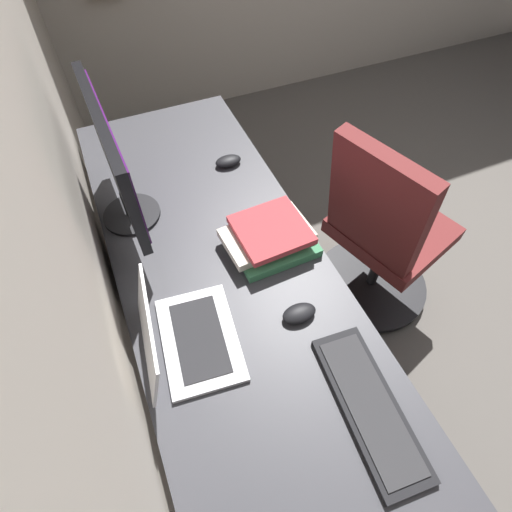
{
  "coord_description": "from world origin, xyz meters",
  "views": [
    {
      "loc": [
        -0.64,
        1.8,
        1.8
      ],
      "look_at": [
        -0.04,
        1.55,
        0.95
      ],
      "focal_mm": 28.59,
      "sensor_mm": 36.0,
      "label": 1
    }
  ],
  "objects_px": {
    "monitor_primary": "(114,161)",
    "mouse_main": "(299,313)",
    "keyboard_main": "(369,406)",
    "mouse_spare": "(228,161)",
    "book_stack_near": "(271,237)",
    "laptop_left": "(180,337)",
    "office_chair": "(381,239)",
    "drawer_pedestal": "(207,285)"
  },
  "relations": [
    {
      "from": "drawer_pedestal",
      "to": "mouse_spare",
      "type": "distance_m",
      "value": 0.52
    },
    {
      "from": "laptop_left",
      "to": "office_chair",
      "type": "height_order",
      "value": "office_chair"
    },
    {
      "from": "office_chair",
      "to": "book_stack_near",
      "type": "bearing_deg",
      "value": 94.53
    },
    {
      "from": "drawer_pedestal",
      "to": "keyboard_main",
      "type": "height_order",
      "value": "keyboard_main"
    },
    {
      "from": "keyboard_main",
      "to": "mouse_spare",
      "type": "distance_m",
      "value": 1.03
    },
    {
      "from": "keyboard_main",
      "to": "mouse_spare",
      "type": "relative_size",
      "value": 4.13
    },
    {
      "from": "keyboard_main",
      "to": "book_stack_near",
      "type": "xyz_separation_m",
      "value": [
        0.59,
        0.01,
        0.03
      ]
    },
    {
      "from": "mouse_spare",
      "to": "mouse_main",
      "type": "bearing_deg",
      "value": 176.11
    },
    {
      "from": "book_stack_near",
      "to": "mouse_spare",
      "type": "bearing_deg",
      "value": -2.07
    },
    {
      "from": "monitor_primary",
      "to": "laptop_left",
      "type": "xyz_separation_m",
      "value": [
        -0.55,
        -0.02,
        -0.2
      ]
    },
    {
      "from": "laptop_left",
      "to": "office_chair",
      "type": "xyz_separation_m",
      "value": [
        0.28,
        -0.93,
        -0.32
      ]
    },
    {
      "from": "drawer_pedestal",
      "to": "monitor_primary",
      "type": "bearing_deg",
      "value": 54.55
    },
    {
      "from": "book_stack_near",
      "to": "office_chair",
      "type": "bearing_deg",
      "value": -85.47
    },
    {
      "from": "mouse_main",
      "to": "mouse_spare",
      "type": "bearing_deg",
      "value": -3.89
    },
    {
      "from": "mouse_main",
      "to": "mouse_spare",
      "type": "distance_m",
      "value": 0.72
    },
    {
      "from": "monitor_primary",
      "to": "keyboard_main",
      "type": "height_order",
      "value": "monitor_primary"
    },
    {
      "from": "monitor_primary",
      "to": "keyboard_main",
      "type": "xyz_separation_m",
      "value": [
        -0.9,
        -0.41,
        -0.24
      ]
    },
    {
      "from": "mouse_main",
      "to": "office_chair",
      "type": "height_order",
      "value": "office_chair"
    },
    {
      "from": "keyboard_main",
      "to": "mouse_main",
      "type": "bearing_deg",
      "value": 8.68
    },
    {
      "from": "keyboard_main",
      "to": "office_chair",
      "type": "distance_m",
      "value": 0.87
    },
    {
      "from": "mouse_spare",
      "to": "book_stack_near",
      "type": "distance_m",
      "value": 0.44
    },
    {
      "from": "drawer_pedestal",
      "to": "mouse_spare",
      "type": "bearing_deg",
      "value": -40.21
    },
    {
      "from": "keyboard_main",
      "to": "office_chair",
      "type": "height_order",
      "value": "office_chair"
    },
    {
      "from": "laptop_left",
      "to": "mouse_spare",
      "type": "bearing_deg",
      "value": -30.3
    },
    {
      "from": "monitor_primary",
      "to": "mouse_spare",
      "type": "distance_m",
      "value": 0.49
    },
    {
      "from": "keyboard_main",
      "to": "monitor_primary",
      "type": "bearing_deg",
      "value": 24.33
    },
    {
      "from": "laptop_left",
      "to": "drawer_pedestal",
      "type": "bearing_deg",
      "value": -22.8
    },
    {
      "from": "laptop_left",
      "to": "keyboard_main",
      "type": "height_order",
      "value": "laptop_left"
    },
    {
      "from": "book_stack_near",
      "to": "office_chair",
      "type": "relative_size",
      "value": 0.31
    },
    {
      "from": "drawer_pedestal",
      "to": "book_stack_near",
      "type": "height_order",
      "value": "book_stack_near"
    },
    {
      "from": "mouse_spare",
      "to": "office_chair",
      "type": "bearing_deg",
      "value": -126.79
    },
    {
      "from": "mouse_spare",
      "to": "monitor_primary",
      "type": "bearing_deg",
      "value": 106.78
    },
    {
      "from": "drawer_pedestal",
      "to": "mouse_spare",
      "type": "height_order",
      "value": "mouse_spare"
    },
    {
      "from": "drawer_pedestal",
      "to": "keyboard_main",
      "type": "xyz_separation_m",
      "value": [
        -0.77,
        -0.22,
        0.39
      ]
    },
    {
      "from": "monitor_primary",
      "to": "mouse_main",
      "type": "distance_m",
      "value": 0.74
    },
    {
      "from": "drawer_pedestal",
      "to": "book_stack_near",
      "type": "xyz_separation_m",
      "value": [
        -0.18,
        -0.2,
        0.42
      ]
    },
    {
      "from": "keyboard_main",
      "to": "book_stack_near",
      "type": "height_order",
      "value": "book_stack_near"
    },
    {
      "from": "book_stack_near",
      "to": "drawer_pedestal",
      "type": "bearing_deg",
      "value": 48.33
    },
    {
      "from": "drawer_pedestal",
      "to": "laptop_left",
      "type": "xyz_separation_m",
      "value": [
        -0.41,
        0.17,
        0.43
      ]
    },
    {
      "from": "drawer_pedestal",
      "to": "mouse_main",
      "type": "height_order",
      "value": "mouse_main"
    },
    {
      "from": "laptop_left",
      "to": "office_chair",
      "type": "bearing_deg",
      "value": -73.42
    },
    {
      "from": "laptop_left",
      "to": "book_stack_near",
      "type": "height_order",
      "value": "laptop_left"
    }
  ]
}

